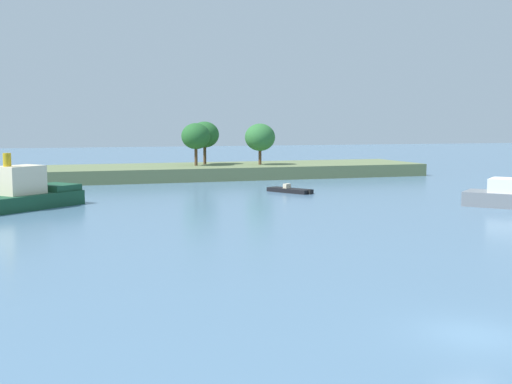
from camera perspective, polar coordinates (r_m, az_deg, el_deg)
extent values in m
plane|color=slate|center=(25.12, 19.08, -12.09)|extent=(400.00, 400.00, 0.00)
cube|color=#66754C|center=(90.11, -14.15, 1.60)|extent=(95.16, 14.60, 1.80)
cylinder|color=#513823|center=(91.18, -5.42, 3.18)|extent=(0.44, 0.44, 2.57)
ellipsoid|color=#235B28|center=(91.08, -5.43, 5.03)|extent=(4.13, 4.13, 3.72)
cylinder|color=#513823|center=(94.09, -4.63, 3.31)|extent=(0.44, 0.44, 2.69)
ellipsoid|color=#235B28|center=(93.99, -4.64, 5.17)|extent=(4.26, 4.26, 3.83)
cylinder|color=#513823|center=(92.96, 0.36, 3.16)|extent=(0.44, 0.44, 2.24)
ellipsoid|color=#2D6B33|center=(92.85, 0.36, 4.95)|extent=(4.43, 4.43, 3.98)
cube|color=#19472D|center=(61.97, -20.14, -0.77)|extent=(10.98, 10.16, 1.35)
cube|color=#19472D|center=(64.19, -17.51, 0.42)|extent=(4.77, 4.88, 0.60)
cube|color=beige|center=(61.59, -20.43, 1.02)|extent=(4.67, 4.54, 2.60)
cylinder|color=gold|center=(60.69, -21.48, 2.71)|extent=(0.70, 0.70, 1.20)
cylinder|color=black|center=(65.38, -16.34, -0.19)|extent=(0.68, 0.73, 0.70)
cube|color=black|center=(71.94, 3.05, 0.14)|extent=(4.21, 5.62, 0.47)
cube|color=beige|center=(72.16, 2.79, 0.55)|extent=(0.98, 0.85, 0.50)
cube|color=black|center=(70.14, 4.89, 0.02)|extent=(0.42, 0.40, 0.56)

